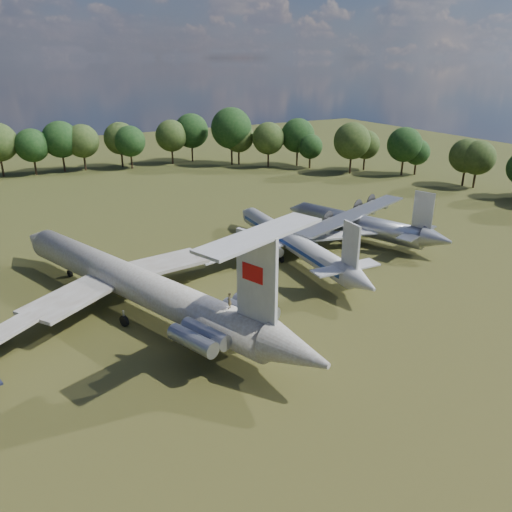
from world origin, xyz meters
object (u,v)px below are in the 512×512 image
an12_transport (358,227)px  person_on_il62 (229,300)px  tu104_jet (293,245)px  il62_airliner (135,289)px

an12_transport → person_on_il62: (-34.29, -21.41, 4.25)m
tu104_jet → an12_transport: an12_transport is taller
il62_airliner → person_on_il62: size_ratio=33.96×
tu104_jet → an12_transport: 14.20m
il62_airliner → an12_transport: size_ratio=1.75×
tu104_jet → person_on_il62: person_on_il62 is taller
person_on_il62 → tu104_jet: bearing=-178.4°
an12_transport → tu104_jet: bearing=168.1°
il62_airliner → tu104_jet: il62_airliner is taller
tu104_jet → an12_transport: (14.07, 1.92, 0.10)m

